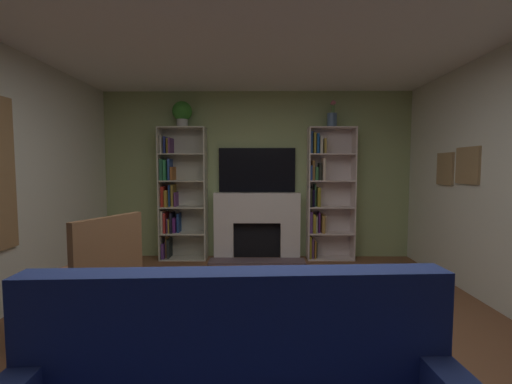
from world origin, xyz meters
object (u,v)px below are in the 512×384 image
bookshelf_right (324,194)px  bookshelf_left (178,196)px  vase_with_flowers (332,119)px  fireplace (257,224)px  potted_plant (182,113)px  armchair (91,273)px  tv (257,170)px

bookshelf_right → bookshelf_left: bearing=-179.6°
vase_with_flowers → fireplace: bearing=177.9°
potted_plant → armchair: potted_plant is taller
bookshelf_right → vase_with_flowers: 1.14m
bookshelf_left → bookshelf_right: bearing=0.4°
tv → vase_with_flowers: vase_with_flowers is taller
tv → vase_with_flowers: bearing=-6.1°
tv → potted_plant: 1.42m
bookshelf_right → armchair: 3.48m
bookshelf_left → bookshelf_right: 2.25m
tv → bookshelf_left: 1.28m
tv → bookshelf_left: bearing=-175.7°
tv → bookshelf_left: bookshelf_left is taller
vase_with_flowers → armchair: (-2.48, -2.45, -1.59)m
bookshelf_right → vase_with_flowers: vase_with_flowers is taller
fireplace → tv: bearing=90.0°
tv → armchair: (-1.35, -2.57, -0.83)m
fireplace → potted_plant: 2.04m
tv → vase_with_flowers: (1.13, -0.12, 0.77)m
fireplace → armchair: 2.84m
potted_plant → tv: bearing=6.1°
bookshelf_right → armchair: (-2.39, -2.49, -0.46)m
tv → vase_with_flowers: 1.37m
fireplace → bookshelf_right: size_ratio=0.71×
fireplace → vase_with_flowers: vase_with_flowers is taller
tv → armchair: 3.02m
bookshelf_left → tv: bearing=4.3°
fireplace → tv: 0.84m
potted_plant → armchair: bearing=-95.3°
tv → bookshelf_right: 1.10m
bookshelf_right → armchair: bookshelf_right is taller
armchair → fireplace: bearing=61.5°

